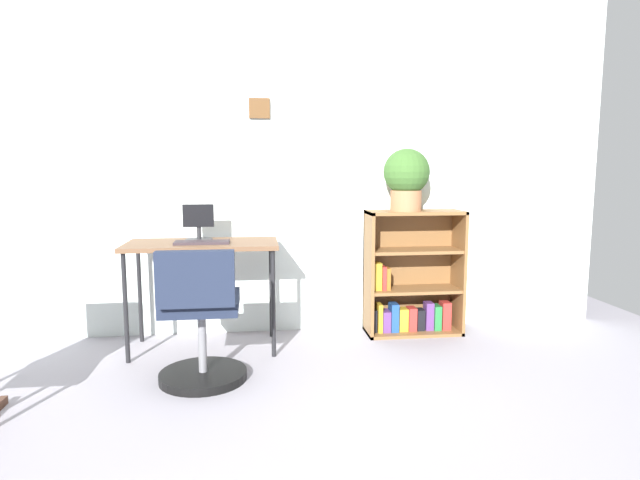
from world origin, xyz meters
The scene contains 7 objects.
wall_back centered at (0.00, 2.15, 1.29)m, with size 5.20×0.12×2.58m.
desk centered at (-0.51, 1.74, 0.69)m, with size 1.03×0.51×0.75m.
monitor centered at (-0.54, 1.82, 0.87)m, with size 0.21×0.19×0.25m.
keyboard centered at (-0.50, 1.67, 0.76)m, with size 0.36×0.14×0.02m, color #30262B.
office_chair centered at (-0.47, 1.12, 0.36)m, with size 0.52×0.55×0.82m.
bookshelf_low centered at (1.03, 1.95, 0.41)m, with size 0.72×0.30×0.94m.
potted_plant_on_shelf centered at (0.96, 1.90, 1.20)m, with size 0.34×0.34×0.46m.
Camera 1 is at (-0.15, -1.92, 1.25)m, focal length 29.79 mm.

